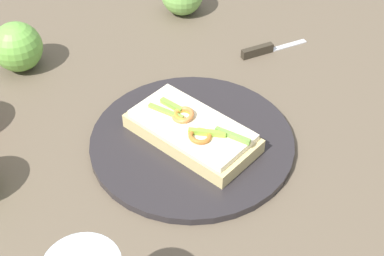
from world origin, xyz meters
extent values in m
plane|color=brown|center=(0.00, 0.00, 0.00)|extent=(2.00, 2.00, 0.00)
cylinder|color=#262325|center=(0.00, 0.00, 0.01)|extent=(0.28, 0.28, 0.01)
cube|color=tan|center=(0.00, 0.00, 0.02)|extent=(0.20, 0.17, 0.02)
cube|color=#F5E7BF|center=(0.00, 0.00, 0.04)|extent=(0.18, 0.15, 0.01)
torus|color=#C47139|center=(0.01, -0.01, 0.04)|extent=(0.04, 0.04, 0.01)
torus|color=#BC802A|center=(0.01, -0.01, 0.04)|extent=(0.03, 0.03, 0.01)
torus|color=#C06C2A|center=(-0.02, 0.03, 0.04)|extent=(0.04, 0.04, 0.01)
cube|color=olive|center=(0.04, -0.01, 0.04)|extent=(0.05, 0.02, 0.01)
cube|color=#7BBB3A|center=(0.03, -0.03, 0.04)|extent=(0.04, 0.02, 0.01)
cube|color=#70A041|center=(-0.06, 0.02, 0.04)|extent=(0.05, 0.02, 0.01)
cube|color=#83B138|center=(-0.02, 0.02, 0.04)|extent=(0.05, 0.01, 0.01)
sphere|color=#68AA40|center=(0.31, -0.12, 0.04)|extent=(0.09, 0.09, 0.08)
cube|color=silver|center=(-0.11, -0.27, 0.00)|extent=(0.06, 0.05, 0.00)
cube|color=#30291E|center=(-0.06, -0.23, 0.01)|extent=(0.05, 0.04, 0.02)
camera|label=1|loc=(-0.12, 0.55, 0.54)|focal=52.64mm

